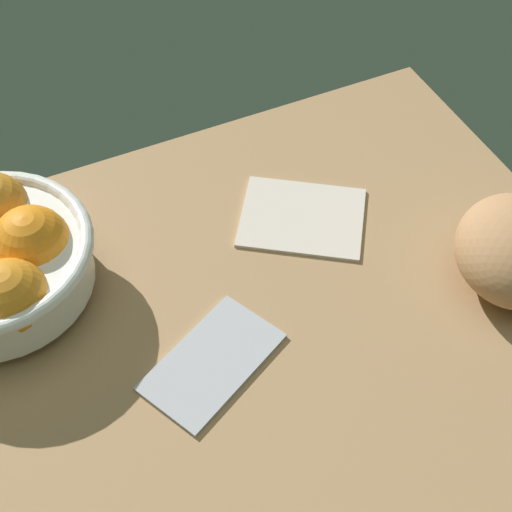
# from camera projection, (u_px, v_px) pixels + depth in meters

# --- Properties ---
(ground_plane) EXTENTS (0.79, 0.62, 0.03)m
(ground_plane) POSITION_uv_depth(u_px,v_px,m) (251.00, 331.00, 0.82)
(ground_plane) COLOR tan
(napkin_folded) EXTENTS (0.18, 0.18, 0.01)m
(napkin_folded) POSITION_uv_depth(u_px,v_px,m) (302.00, 216.00, 0.90)
(napkin_folded) COLOR silver
(napkin_folded) RESTS_ON ground
(napkin_spare) EXTENTS (0.17, 0.14, 0.01)m
(napkin_spare) POSITION_uv_depth(u_px,v_px,m) (212.00, 361.00, 0.77)
(napkin_spare) COLOR #B6B6C1
(napkin_spare) RESTS_ON ground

